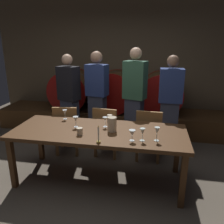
{
  "coord_description": "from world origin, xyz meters",
  "views": [
    {
      "loc": [
        0.82,
        -2.75,
        1.93
      ],
      "look_at": [
        0.21,
        0.52,
        0.88
      ],
      "focal_mm": 36.92,
      "sensor_mm": 36.0,
      "label": 1
    }
  ],
  "objects_px": {
    "chair_center": "(107,129)",
    "pitcher": "(112,124)",
    "wine_barrel_right": "(161,93)",
    "guest_far_left": "(69,99)",
    "candle_center": "(98,138)",
    "wine_glass_center_left": "(105,120)",
    "dining_table": "(99,135)",
    "guest_center_left": "(97,98)",
    "cup_right": "(110,118)",
    "wine_glass_far_right": "(157,131)",
    "wine_barrel_left": "(72,90)",
    "chair_right": "(149,133)",
    "chair_left": "(67,128)",
    "wine_glass_far_left": "(65,113)",
    "cup_left": "(80,131)",
    "guest_far_right": "(170,106)",
    "guest_center_right": "(134,99)",
    "wine_glass_center_right": "(132,133)",
    "wine_glass_left": "(76,119)",
    "wine_barrel_center": "(115,91)",
    "wine_glass_right": "(143,132)"
  },
  "relations": [
    {
      "from": "chair_center",
      "to": "cup_right",
      "type": "bearing_deg",
      "value": 116.32
    },
    {
      "from": "dining_table",
      "to": "chair_left",
      "type": "distance_m",
      "value": 1.0
    },
    {
      "from": "chair_right",
      "to": "wine_glass_far_right",
      "type": "height_order",
      "value": "wine_glass_far_right"
    },
    {
      "from": "chair_center",
      "to": "pitcher",
      "type": "height_order",
      "value": "pitcher"
    },
    {
      "from": "candle_center",
      "to": "pitcher",
      "type": "height_order",
      "value": "candle_center"
    },
    {
      "from": "candle_center",
      "to": "chair_left",
      "type": "bearing_deg",
      "value": 127.81
    },
    {
      "from": "wine_glass_far_right",
      "to": "wine_barrel_left",
      "type": "bearing_deg",
      "value": 130.47
    },
    {
      "from": "candle_center",
      "to": "cup_right",
      "type": "height_order",
      "value": "candle_center"
    },
    {
      "from": "chair_right",
      "to": "candle_center",
      "type": "distance_m",
      "value": 1.26
    },
    {
      "from": "wine_barrel_center",
      "to": "chair_left",
      "type": "distance_m",
      "value": 1.51
    },
    {
      "from": "wine_barrel_left",
      "to": "pitcher",
      "type": "distance_m",
      "value": 2.36
    },
    {
      "from": "guest_center_right",
      "to": "wine_glass_center_right",
      "type": "height_order",
      "value": "guest_center_right"
    },
    {
      "from": "wine_glass_left",
      "to": "wine_glass_far_right",
      "type": "bearing_deg",
      "value": -13.24
    },
    {
      "from": "chair_center",
      "to": "guest_center_left",
      "type": "relative_size",
      "value": 0.51
    },
    {
      "from": "guest_far_left",
      "to": "pitcher",
      "type": "distance_m",
      "value": 1.55
    },
    {
      "from": "wine_barrel_center",
      "to": "pitcher",
      "type": "relative_size",
      "value": 4.45
    },
    {
      "from": "wine_barrel_left",
      "to": "dining_table",
      "type": "distance_m",
      "value": 2.28
    },
    {
      "from": "candle_center",
      "to": "wine_glass_center_left",
      "type": "relative_size",
      "value": 1.56
    },
    {
      "from": "guest_center_right",
      "to": "guest_far_right",
      "type": "height_order",
      "value": "guest_center_right"
    },
    {
      "from": "wine_barrel_right",
      "to": "guest_far_left",
      "type": "bearing_deg",
      "value": -154.27
    },
    {
      "from": "wine_barrel_right",
      "to": "wine_glass_far_right",
      "type": "relative_size",
      "value": 4.94
    },
    {
      "from": "guest_far_right",
      "to": "chair_center",
      "type": "bearing_deg",
      "value": 17.57
    },
    {
      "from": "chair_left",
      "to": "wine_glass_far_left",
      "type": "distance_m",
      "value": 0.49
    },
    {
      "from": "candle_center",
      "to": "wine_glass_left",
      "type": "distance_m",
      "value": 0.63
    },
    {
      "from": "wine_glass_far_left",
      "to": "wine_glass_center_right",
      "type": "bearing_deg",
      "value": -29.02
    },
    {
      "from": "chair_left",
      "to": "wine_glass_left",
      "type": "distance_m",
      "value": 0.8
    },
    {
      "from": "dining_table",
      "to": "cup_right",
      "type": "distance_m",
      "value": 0.41
    },
    {
      "from": "dining_table",
      "to": "guest_center_left",
      "type": "relative_size",
      "value": 1.35
    },
    {
      "from": "chair_center",
      "to": "chair_right",
      "type": "relative_size",
      "value": 1.0
    },
    {
      "from": "chair_left",
      "to": "cup_left",
      "type": "bearing_deg",
      "value": 113.18
    },
    {
      "from": "candle_center",
      "to": "wine_glass_center_left",
      "type": "distance_m",
      "value": 0.54
    },
    {
      "from": "wine_glass_left",
      "to": "cup_left",
      "type": "relative_size",
      "value": 1.65
    },
    {
      "from": "wine_glass_center_right",
      "to": "cup_left",
      "type": "xyz_separation_m",
      "value": [
        -0.68,
        0.06,
        -0.05
      ]
    },
    {
      "from": "pitcher",
      "to": "guest_far_left",
      "type": "bearing_deg",
      "value": 131.8
    },
    {
      "from": "wine_glass_right",
      "to": "wine_barrel_center",
      "type": "bearing_deg",
      "value": 108.11
    },
    {
      "from": "candle_center",
      "to": "guest_center_left",
      "type": "bearing_deg",
      "value": 104.44
    },
    {
      "from": "wine_barrel_left",
      "to": "wine_barrel_right",
      "type": "bearing_deg",
      "value": 0.0
    },
    {
      "from": "wine_barrel_center",
      "to": "guest_center_right",
      "type": "bearing_deg",
      "value": -59.22
    },
    {
      "from": "guest_center_left",
      "to": "wine_glass_center_right",
      "type": "bearing_deg",
      "value": 129.83
    },
    {
      "from": "guest_far_left",
      "to": "wine_glass_left",
      "type": "height_order",
      "value": "guest_far_left"
    },
    {
      "from": "wine_barrel_left",
      "to": "dining_table",
      "type": "bearing_deg",
      "value": -61.1
    },
    {
      "from": "pitcher",
      "to": "wine_glass_far_right",
      "type": "distance_m",
      "value": 0.63
    },
    {
      "from": "wine_barrel_right",
      "to": "chair_left",
      "type": "distance_m",
      "value": 2.1
    },
    {
      "from": "chair_right",
      "to": "wine_glass_far_right",
      "type": "distance_m",
      "value": 0.97
    },
    {
      "from": "wine_glass_right",
      "to": "wine_glass_far_right",
      "type": "bearing_deg",
      "value": 10.34
    },
    {
      "from": "guest_center_right",
      "to": "pitcher",
      "type": "xyz_separation_m",
      "value": [
        -0.2,
        -1.13,
        -0.08
      ]
    },
    {
      "from": "chair_center",
      "to": "wine_glass_center_right",
      "type": "bearing_deg",
      "value": 124.79
    },
    {
      "from": "dining_table",
      "to": "chair_center",
      "type": "xyz_separation_m",
      "value": [
        -0.04,
        0.7,
        -0.2
      ]
    },
    {
      "from": "guest_center_left",
      "to": "cup_left",
      "type": "bearing_deg",
      "value": 106.14
    },
    {
      "from": "guest_center_left",
      "to": "cup_right",
      "type": "xyz_separation_m",
      "value": [
        0.4,
        -0.84,
        -0.09
      ]
    }
  ]
}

